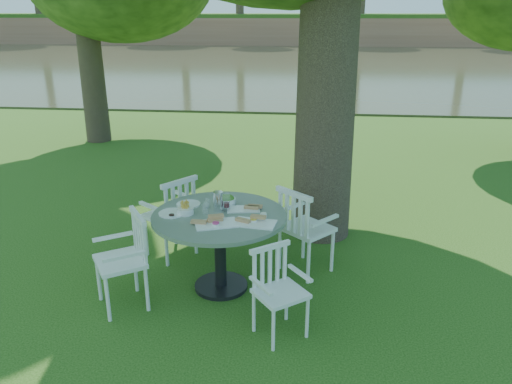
# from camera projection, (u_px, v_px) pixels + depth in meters

# --- Properties ---
(ground) EXTENTS (140.00, 140.00, 0.00)m
(ground) POSITION_uv_depth(u_px,v_px,m) (254.00, 268.00, 5.70)
(ground) COLOR #193D0C
(ground) RESTS_ON ground
(table) EXTENTS (1.36, 1.36, 0.84)m
(table) POSITION_uv_depth(u_px,v_px,m) (220.00, 230.00, 5.07)
(table) COLOR black
(table) RESTS_ON ground
(chair_ne) EXTENTS (0.69, 0.68, 0.99)m
(chair_ne) POSITION_uv_depth(u_px,v_px,m) (301.00, 225.00, 5.40)
(chair_ne) COLOR white
(chair_ne) RESTS_ON ground
(chair_nw) EXTENTS (0.67, 0.68, 0.99)m
(chair_nw) POSITION_uv_depth(u_px,v_px,m) (175.00, 211.00, 5.76)
(chair_nw) COLOR white
(chair_nw) RESTS_ON ground
(chair_sw) EXTENTS (0.63, 0.64, 0.94)m
(chair_sw) POSITION_uv_depth(u_px,v_px,m) (129.00, 253.00, 4.83)
(chair_sw) COLOR white
(chair_sw) RESTS_ON ground
(chair_se) EXTENTS (0.56, 0.56, 0.82)m
(chair_se) POSITION_uv_depth(u_px,v_px,m) (276.00, 284.00, 4.43)
(chair_se) COLOR white
(chair_se) RESTS_ON ground
(tableware) EXTENTS (1.21, 0.82, 0.20)m
(tableware) POSITION_uv_depth(u_px,v_px,m) (216.00, 209.00, 5.04)
(tableware) COLOR white
(tableware) RESTS_ON table
(river) EXTENTS (100.00, 28.00, 0.12)m
(river) POSITION_uv_depth(u_px,v_px,m) (300.00, 65.00, 27.19)
(river) COLOR #33361F
(river) RESTS_ON ground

